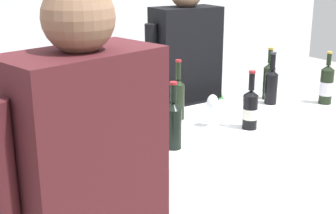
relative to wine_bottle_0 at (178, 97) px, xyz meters
The scene contains 14 objects.
wall_back 2.44m from the wine_bottle_0, 92.26° to the left, with size 8.00×0.10×2.80m, color silver.
counter 0.64m from the wine_bottle_0, 117.27° to the right, with size 2.53×0.69×0.96m, color white.
wine_bottle_0 is the anchor object (origin of this frame).
wine_bottle_1 0.65m from the wine_bottle_0, ahead, with size 0.08×0.08×0.32m.
wine_bottle_2 0.79m from the wine_bottle_0, 159.43° to the right, with size 0.08×0.08×0.33m.
wine_bottle_3 0.41m from the wine_bottle_0, 56.16° to the right, with size 0.08×0.08×0.31m.
wine_bottle_5 0.43m from the wine_bottle_0, 127.62° to the right, with size 0.08×0.08×0.33m.
wine_bottle_6 0.97m from the wine_bottle_0, 15.44° to the right, with size 0.08×0.08×0.33m.
wine_bottle_7 0.71m from the wine_bottle_0, ahead, with size 0.07×0.07×0.33m.
wine_bottle_8 0.31m from the wine_bottle_0, 159.14° to the right, with size 0.08×0.08×0.29m.
wine_glass 0.22m from the wine_bottle_0, 68.63° to the right, with size 0.08×0.08×0.18m.
ice_bucket 0.60m from the wine_bottle_0, behind, with size 0.23×0.23×0.24m.
person_server 0.66m from the wine_bottle_0, 50.92° to the left, with size 0.61×0.26×1.73m.
potted_shrub 1.24m from the wine_bottle_0, 50.17° to the left, with size 0.65×0.59×1.19m.
Camera 1 is at (-1.34, -1.89, 1.82)m, focal length 50.57 mm.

